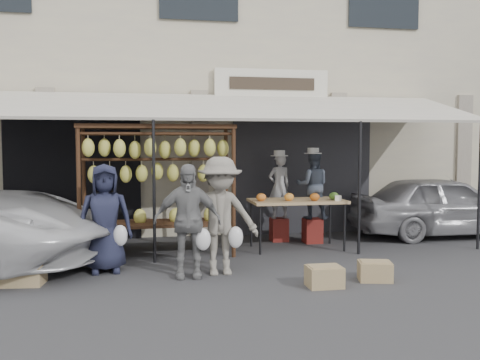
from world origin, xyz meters
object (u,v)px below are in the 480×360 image
at_px(crate_near_b, 375,271).
at_px(customer_left, 105,218).
at_px(banana_rack, 157,164).
at_px(crate_near_a, 324,277).
at_px(vendor_left, 279,186).
at_px(customer_right, 220,216).
at_px(sedan, 443,206).
at_px(produce_table, 297,202).
at_px(customer_mid, 187,221).
at_px(crate_far, 24,273).
at_px(vendor_right, 313,185).

bearing_deg(crate_near_b, customer_left, 161.67).
relative_size(banana_rack, crate_near_a, 5.63).
distance_m(vendor_left, customer_right, 2.87).
relative_size(customer_right, sedan, 0.46).
bearing_deg(crate_near_a, produce_table, 81.29).
distance_m(vendor_left, customer_left, 3.76).
height_order(customer_left, crate_near_b, customer_left).
bearing_deg(customer_right, produce_table, 44.74).
bearing_deg(crate_near_b, customer_mid, 164.93).
distance_m(produce_table, customer_mid, 2.72).
bearing_deg(crate_far, vendor_right, 24.45).
height_order(crate_near_b, crate_far, crate_far).
xyz_separation_m(banana_rack, customer_right, (0.85, -1.47, -0.71)).
height_order(vendor_left, crate_near_a, vendor_left).
height_order(customer_left, sedan, customer_left).
relative_size(produce_table, crate_near_b, 3.79).
distance_m(banana_rack, customer_mid, 1.77).
bearing_deg(customer_left, crate_near_b, -22.57).
bearing_deg(crate_near_a, crate_near_b, 11.87).
bearing_deg(vendor_right, crate_far, 40.50).
bearing_deg(produce_table, crate_near_a, -98.71).
distance_m(crate_near_a, sedan, 4.97).
bearing_deg(produce_table, crate_near_b, -79.99).
xyz_separation_m(vendor_right, customer_right, (-2.12, -2.12, -0.25)).
relative_size(customer_mid, crate_near_b, 3.65).
bearing_deg(crate_near_b, customer_right, 159.41).
height_order(crate_near_a, sedan, sedan).
height_order(banana_rack, customer_mid, banana_rack).
xyz_separation_m(customer_left, crate_near_a, (2.93, -1.41, -0.67)).
xyz_separation_m(vendor_left, customer_right, (-1.53, -2.41, -0.22)).
bearing_deg(vendor_right, crate_near_b, 105.04).
bearing_deg(produce_table, sedan, 12.27).
height_order(produce_table, customer_mid, customer_mid).
relative_size(vendor_right, customer_mid, 0.79).
distance_m(vendor_right, customer_mid, 3.43).
bearing_deg(customer_mid, vendor_left, 56.97).
bearing_deg(crate_near_a, customer_right, 143.20).
bearing_deg(sedan, produce_table, 103.62).
distance_m(banana_rack, customer_left, 1.50).
bearing_deg(customer_left, crate_far, -157.12).
distance_m(produce_table, crate_far, 4.73).
xyz_separation_m(vendor_right, crate_near_b, (-0.05, -2.90, -0.98)).
xyz_separation_m(banana_rack, customer_mid, (0.36, -1.55, -0.76)).
height_order(customer_mid, crate_far, customer_mid).
relative_size(vendor_left, customer_right, 0.73).
xyz_separation_m(vendor_left, vendor_right, (0.59, -0.29, 0.03)).
relative_size(customer_right, crate_near_b, 3.86).
height_order(vendor_right, sedan, vendor_right).
relative_size(produce_table, vendor_right, 1.32).
xyz_separation_m(produce_table, vendor_right, (0.47, 0.54, 0.25)).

